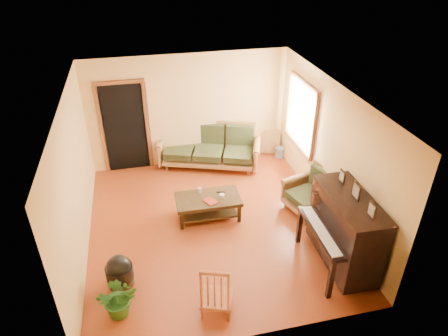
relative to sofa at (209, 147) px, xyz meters
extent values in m
plane|color=maroon|center=(-0.39, -2.19, -0.49)|extent=(5.00, 5.00, 0.00)
cube|color=black|center=(-1.84, 0.29, 0.53)|extent=(1.08, 0.16, 2.05)
cube|color=white|center=(1.82, -0.89, 1.01)|extent=(0.12, 1.36, 1.46)
cube|color=brown|center=(0.00, 0.00, 0.00)|extent=(2.48, 1.67, 0.98)
cube|color=black|center=(-0.40, -1.93, -0.27)|extent=(1.24, 0.70, 0.45)
cube|color=brown|center=(1.56, -2.22, -0.03)|extent=(1.10, 1.13, 0.91)
cube|color=black|center=(1.51, -3.66, 0.17)|extent=(0.92, 1.52, 1.33)
cylinder|color=black|center=(-2.08, -3.31, -0.29)|extent=(0.53, 0.53, 0.41)
cube|color=brown|center=(-0.70, -4.13, -0.02)|extent=(0.58, 0.60, 0.94)
cube|color=#C08640|center=(1.56, 0.24, -0.16)|extent=(0.50, 0.26, 0.65)
cylinder|color=#305392|center=(1.75, 0.00, -0.36)|extent=(0.27, 0.27, 0.26)
imported|color=#235618|center=(-2.08, -3.89, -0.17)|extent=(0.60, 0.53, 0.64)
imported|color=maroon|center=(-0.46, -2.12, -0.03)|extent=(0.28, 0.31, 0.02)
cylinder|color=silver|center=(-0.52, -1.74, 0.01)|extent=(0.08, 0.08, 0.12)
cylinder|color=white|center=(-0.13, -1.96, -0.01)|extent=(0.11, 0.11, 0.06)
cube|color=black|center=(-0.12, -1.80, -0.04)|extent=(0.17, 0.08, 0.02)
camera|label=1|loc=(-1.49, -8.04, 4.35)|focal=32.00mm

